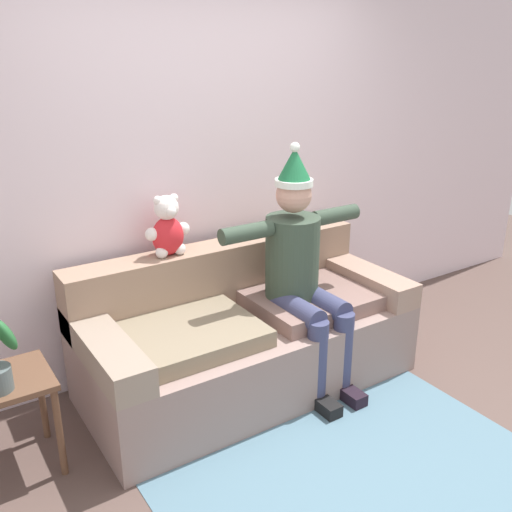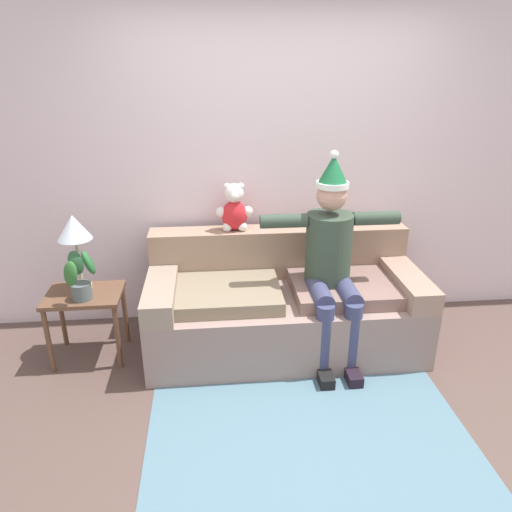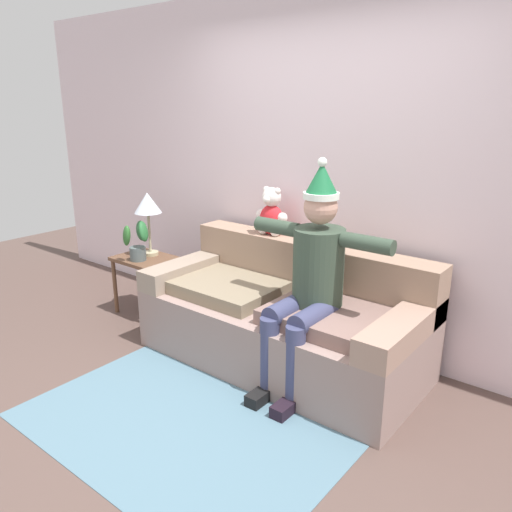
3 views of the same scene
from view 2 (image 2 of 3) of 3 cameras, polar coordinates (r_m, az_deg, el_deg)
ground_plane at (r=3.17m, az=5.99°, el=-19.52°), size 10.00×10.00×0.00m
back_wall at (r=3.97m, az=2.36°, el=11.26°), size 7.00×0.10×2.70m
couch at (r=3.79m, az=3.26°, el=-5.64°), size 2.07×0.95×0.85m
person_seated at (r=3.51m, az=8.93°, el=-0.17°), size 1.02×0.77×1.54m
teddy_bear at (r=3.77m, az=-2.59°, el=5.56°), size 0.29×0.17×0.38m
side_table at (r=3.76m, az=-19.59°, el=-5.39°), size 0.54×0.41×0.53m
table_lamp at (r=3.64m, az=-20.77°, el=2.77°), size 0.24×0.24×0.57m
potted_plant at (r=3.58m, az=-20.18°, el=-2.34°), size 0.25×0.26×0.37m
area_rug at (r=3.11m, az=6.29°, el=-20.41°), size 1.95×1.25×0.01m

